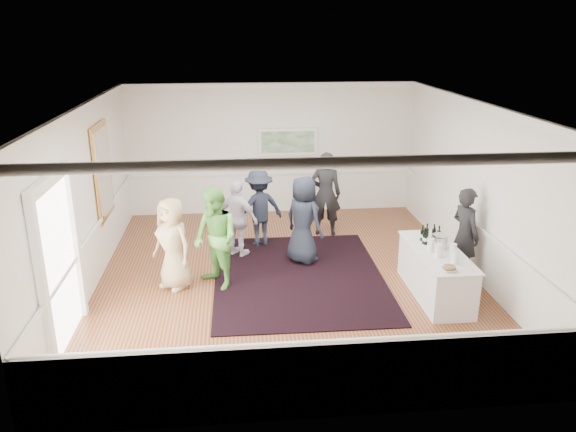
{
  "coord_description": "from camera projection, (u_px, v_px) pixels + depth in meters",
  "views": [
    {
      "loc": [
        -0.92,
        -9.53,
        4.47
      ],
      "look_at": [
        0.04,
        0.2,
        1.14
      ],
      "focal_mm": 35.0,
      "sensor_mm": 36.0,
      "label": 1
    }
  ],
  "objects": [
    {
      "name": "guest_green",
      "position": [
        215.0,
        239.0,
        9.86
      ],
      "size": [
        1.08,
        1.13,
        1.84
      ],
      "primitive_type": "imported",
      "rotation": [
        0.0,
        0.0,
        -0.97
      ],
      "color": "#61B347",
      "rests_on": "floor"
    },
    {
      "name": "landscape_painting",
      "position": [
        288.0,
        142.0,
        13.69
      ],
      "size": [
        1.44,
        0.06,
        0.66
      ],
      "color": "white",
      "rests_on": "wall_back"
    },
    {
      "name": "ceiling",
      "position": [
        287.0,
        105.0,
        9.48
      ],
      "size": [
        7.0,
        8.0,
        0.02
      ],
      "primitive_type": "cube",
      "color": "white",
      "rests_on": "wall_back"
    },
    {
      "name": "floor",
      "position": [
        287.0,
        277.0,
        10.51
      ],
      "size": [
        8.0,
        8.0,
        0.0
      ],
      "primitive_type": "plane",
      "color": "brown",
      "rests_on": "ground"
    },
    {
      "name": "mirror",
      "position": [
        103.0,
        171.0,
        10.83
      ],
      "size": [
        0.05,
        1.25,
        1.85
      ],
      "color": "gold",
      "rests_on": "wall_left"
    },
    {
      "name": "bartender",
      "position": [
        465.0,
        235.0,
        10.15
      ],
      "size": [
        0.6,
        0.74,
        1.76
      ],
      "primitive_type": "imported",
      "rotation": [
        0.0,
        0.0,
        1.88
      ],
      "color": "black",
      "rests_on": "floor"
    },
    {
      "name": "area_rug",
      "position": [
        298.0,
        276.0,
        10.53
      ],
      "size": [
        3.15,
        4.12,
        0.02
      ],
      "primitive_type": "cube",
      "rotation": [
        0.0,
        0.0,
        -0.01
      ],
      "color": "black",
      "rests_on": "floor"
    },
    {
      "name": "guest_tan",
      "position": [
        173.0,
        244.0,
        9.85
      ],
      "size": [
        0.97,
        0.94,
        1.67
      ],
      "primitive_type": "imported",
      "rotation": [
        0.0,
        0.0,
        -0.71
      ],
      "color": "tan",
      "rests_on": "floor"
    },
    {
      "name": "serving_table",
      "position": [
        436.0,
        273.0,
        9.69
      ],
      "size": [
        0.79,
        2.06,
        0.83
      ],
      "color": "silver",
      "rests_on": "floor"
    },
    {
      "name": "doorway",
      "position": [
        58.0,
        253.0,
        7.94
      ],
      "size": [
        0.1,
        1.78,
        2.56
      ],
      "color": "white",
      "rests_on": "wall_left"
    },
    {
      "name": "wall_left",
      "position": [
        85.0,
        201.0,
        9.67
      ],
      "size": [
        0.02,
        8.0,
        3.2
      ],
      "primitive_type": "cube",
      "color": "white",
      "rests_on": "floor"
    },
    {
      "name": "juice_pitchers",
      "position": [
        444.0,
        250.0,
        9.26
      ],
      "size": [
        0.4,
        0.65,
        0.24
      ],
      "color": "#66AA3D",
      "rests_on": "serving_table"
    },
    {
      "name": "wall_back",
      "position": [
        271.0,
        149.0,
        13.76
      ],
      "size": [
        7.0,
        0.02,
        3.2
      ],
      "primitive_type": "cube",
      "color": "white",
      "rests_on": "floor"
    },
    {
      "name": "guest_lilac",
      "position": [
        238.0,
        219.0,
        11.27
      ],
      "size": [
        0.97,
        0.86,
        1.58
      ],
      "primitive_type": "imported",
      "rotation": [
        0.0,
        0.0,
        2.5
      ],
      "color": "silver",
      "rests_on": "floor"
    },
    {
      "name": "guest_navy",
      "position": [
        303.0,
        220.0,
        10.95
      ],
      "size": [
        0.99,
        1.0,
        1.75
      ],
      "primitive_type": "imported",
      "rotation": [
        0.0,
        0.0,
        2.32
      ],
      "color": "#1C212F",
      "rests_on": "floor"
    },
    {
      "name": "nut_bowl",
      "position": [
        449.0,
        268.0,
        8.77
      ],
      "size": [
        0.23,
        0.23,
        0.08
      ],
      "color": "white",
      "rests_on": "serving_table"
    },
    {
      "name": "guest_dark_a",
      "position": [
        259.0,
        208.0,
        11.81
      ],
      "size": [
        1.22,
        0.97,
        1.66
      ],
      "primitive_type": "imported",
      "rotation": [
        0.0,
        0.0,
        3.53
      ],
      "color": "#1C212F",
      "rests_on": "floor"
    },
    {
      "name": "wall_right",
      "position": [
        476.0,
        190.0,
        10.32
      ],
      "size": [
        0.02,
        8.0,
        3.2
      ],
      "primitive_type": "cube",
      "color": "white",
      "rests_on": "floor"
    },
    {
      "name": "guest_dark_b",
      "position": [
        325.0,
        194.0,
        12.4
      ],
      "size": [
        0.76,
        0.56,
        1.88
      ],
      "primitive_type": "imported",
      "rotation": [
        0.0,
        0.0,
        2.97
      ],
      "color": "black",
      "rests_on": "floor"
    },
    {
      "name": "ice_bucket",
      "position": [
        440.0,
        242.0,
        9.63
      ],
      "size": [
        0.26,
        0.26,
        0.25
      ],
      "primitive_type": "cylinder",
      "color": "silver",
      "rests_on": "serving_table"
    },
    {
      "name": "wall_front",
      "position": [
        322.0,
        298.0,
        6.22
      ],
      "size": [
        7.0,
        0.02,
        3.2
      ],
      "primitive_type": "cube",
      "color": "white",
      "rests_on": "floor"
    },
    {
      "name": "wainscoting",
      "position": [
        287.0,
        253.0,
        10.35
      ],
      "size": [
        7.0,
        8.0,
        1.0
      ],
      "primitive_type": null,
      "color": "white",
      "rests_on": "floor"
    },
    {
      "name": "wine_bottles",
      "position": [
        429.0,
        234.0,
        9.9
      ],
      "size": [
        0.36,
        0.33,
        0.31
      ],
      "color": "black",
      "rests_on": "serving_table"
    }
  ]
}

